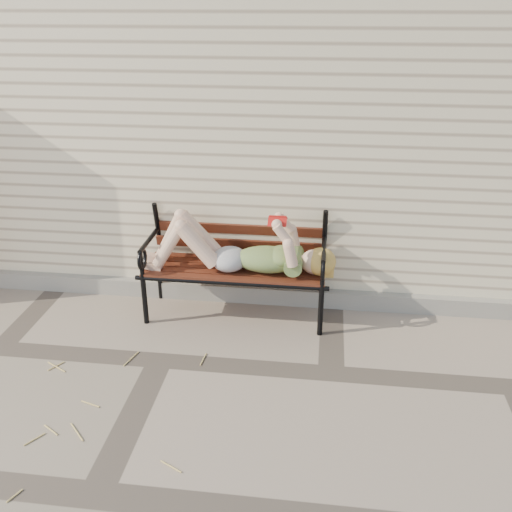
# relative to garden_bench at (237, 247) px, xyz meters

# --- Properties ---
(ground) EXTENTS (80.00, 80.00, 0.00)m
(ground) POSITION_rel_garden_bench_xyz_m (-0.45, -0.82, -0.58)
(ground) COLOR gray
(ground) RESTS_ON ground
(house_wall) EXTENTS (8.00, 4.00, 3.00)m
(house_wall) POSITION_rel_garden_bench_xyz_m (-0.45, 2.18, 0.92)
(house_wall) COLOR beige
(house_wall) RESTS_ON ground
(foundation_strip) EXTENTS (8.00, 0.10, 0.15)m
(foundation_strip) POSITION_rel_garden_bench_xyz_m (-0.45, 0.15, -0.51)
(foundation_strip) COLOR gray
(foundation_strip) RESTS_ON ground
(garden_bench) EXTENTS (1.60, 0.64, 1.04)m
(garden_bench) POSITION_rel_garden_bench_xyz_m (0.00, 0.00, 0.00)
(garden_bench) COLOR black
(garden_bench) RESTS_ON ground
(reading_woman) EXTENTS (1.51, 0.34, 0.48)m
(reading_woman) POSITION_rel_garden_bench_xyz_m (0.01, -0.13, 0.03)
(reading_woman) COLOR #0B384E
(reading_woman) RESTS_ON ground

